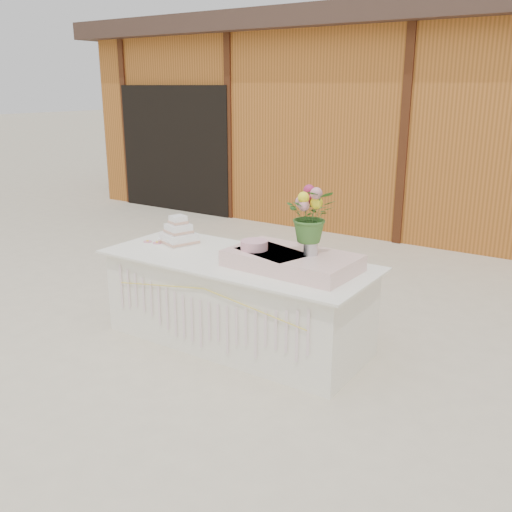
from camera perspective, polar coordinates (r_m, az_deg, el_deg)
The scene contains 9 objects.
ground at distance 5.16m, azimuth -1.87°, elevation -8.49°, with size 80.00×80.00×0.00m, color beige.
barn at distance 10.17m, azimuth 18.48°, elevation 12.95°, with size 12.60×4.60×3.30m.
cake_table at distance 5.00m, azimuth -1.94°, elevation -4.49°, with size 2.40×1.00×0.77m.
wedding_cake at distance 5.39m, azimuth -7.74°, elevation 2.22°, with size 0.37×0.37×0.26m.
pink_cake_stand at distance 4.68m, azimuth -0.17°, elevation 0.47°, with size 0.29×0.29×0.21m.
satin_runner at distance 4.61m, azimuth 3.61°, elevation -0.46°, with size 1.04×0.60×0.13m, color beige.
flower_vase at distance 4.53m, azimuth 5.49°, elevation 1.08°, with size 0.11×0.11×0.16m, color silver.
bouquet at distance 4.46m, azimuth 5.59°, elevation 4.69°, with size 0.39×0.33×0.43m, color #3C6E2C.
loose_flowers at distance 5.57m, azimuth -8.99°, elevation 1.78°, with size 0.16×0.38×0.02m, color pink, non-canonical shape.
Camera 1 is at (2.72, -3.79, 2.19)m, focal length 40.00 mm.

